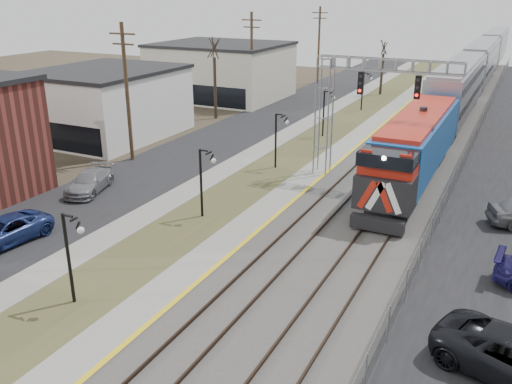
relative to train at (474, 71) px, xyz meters
The scene contains 17 objects.
street_west 33.97m from the train, 120.15° to the right, with size 7.00×120.00×0.04m, color black.
sidewalk 31.96m from the train, 113.13° to the right, with size 2.00×120.00×0.08m, color gray.
grass_median 30.91m from the train, 107.98° to the right, with size 4.00×120.00×0.06m, color #454826.
platform 30.11m from the train, 102.52° to the right, with size 2.00×120.00×0.24m, color gray.
ballast_bed 29.44m from the train, 92.93° to the right, with size 8.00×120.00×0.20m, color #595651.
platform_edge 29.92m from the train, 100.87° to the right, with size 0.24×120.00×0.01m, color gold.
track_near 29.60m from the train, 96.82° to the right, with size 1.58×120.00×0.15m.
track_far 29.39m from the train, 90.00° to the right, with size 1.58×120.00×0.15m.
train is the anchor object (origin of this frame).
signal_gantry 36.63m from the train, 96.73° to the right, with size 9.00×1.07×8.15m.
lampposts 46.96m from the train, 101.67° to the right, with size 0.14×62.14×4.00m.
utility_poles 44.12m from the train, 116.99° to the right, with size 0.28×80.28×10.00m.
fence 29.47m from the train, 84.73° to the right, with size 0.04×120.00×1.60m, color gray.
buildings_west 48.04m from the train, 123.48° to the right, with size 14.00×67.00×7.00m.
bare_trees 31.19m from the train, 125.61° to the right, with size 12.30×42.30×5.95m.
car_street_a 56.21m from the train, 107.20° to the right, with size 2.21×4.79×1.33m, color navy.
car_street_b 49.42m from the train, 111.44° to the right, with size 1.84×4.52×1.31m, color gray.
Camera 1 is at (11.28, -5.95, 12.13)m, focal length 38.00 mm.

